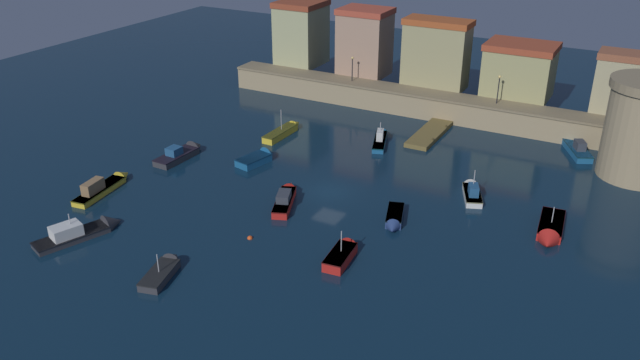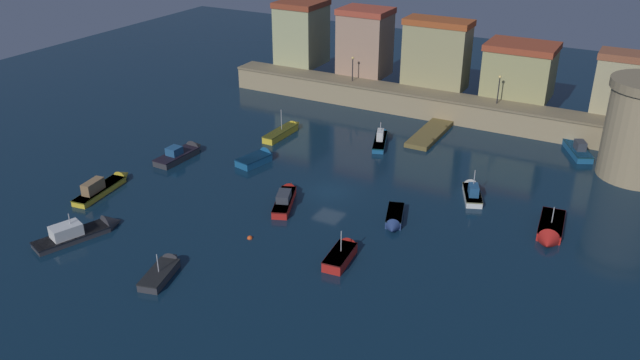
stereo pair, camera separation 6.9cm
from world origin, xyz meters
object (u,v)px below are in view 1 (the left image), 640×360
mooring_buoy_0 (250,238)px  moored_boat_7 (183,153)px  moored_boat_9 (286,197)px  moored_boat_3 (84,231)px  moored_boat_11 (575,146)px  moored_boat_5 (285,131)px  moored_boat_0 (105,186)px  moored_boat_4 (380,138)px  moored_boat_12 (472,191)px  moored_boat_6 (165,269)px  moored_boat_10 (259,158)px  quay_lamp_1 (499,85)px  moored_boat_8 (343,252)px  moored_boat_2 (394,219)px  quay_lamp_0 (352,65)px  moored_boat_1 (550,231)px

mooring_buoy_0 → moored_boat_7: bearing=145.8°
moored_boat_9 → moored_boat_3: bearing=117.1°
moored_boat_9 → moored_boat_11: size_ratio=0.98×
mooring_buoy_0 → moored_boat_5: bearing=114.4°
moored_boat_0 → moored_boat_4: (17.20, 22.88, -0.05)m
moored_boat_12 → moored_boat_5: bearing=56.2°
moored_boat_6 → moored_boat_10: (-4.97, 19.88, 0.06)m
quay_lamp_1 → moored_boat_4: 14.60m
moored_boat_4 → moored_boat_7: (-15.93, -13.40, 0.02)m
moored_boat_8 → moored_boat_12: bearing=-25.8°
moored_boat_2 → moored_boat_0: bearing=-92.6°
moored_boat_4 → moored_boat_6: size_ratio=1.37×
moored_boat_2 → moored_boat_7: 24.29m
moored_boat_4 → mooring_buoy_0: size_ratio=15.31×
quay_lamp_0 → moored_boat_10: bearing=-90.4°
quay_lamp_0 → moored_boat_7: (-7.61, -23.39, -4.45)m
moored_boat_0 → moored_boat_9: size_ratio=1.13×
moored_boat_5 → quay_lamp_1: bearing=-55.4°
moored_boat_10 → moored_boat_11: (27.20, 18.08, 0.05)m
moored_boat_12 → mooring_buoy_0: size_ratio=11.80×
quay_lamp_1 → moored_boat_6: (-13.11, -40.62, -4.65)m
moored_boat_2 → moored_boat_8: bearing=-29.1°
quay_lamp_0 → mooring_buoy_0: 34.81m
quay_lamp_0 → moored_boat_2: size_ratio=0.64×
moored_boat_0 → moored_boat_5: bearing=-27.6°
moored_boat_4 → moored_boat_9: size_ratio=1.05×
moored_boat_12 → mooring_buoy_0: (-13.16, -15.82, -0.43)m
moored_boat_0 → moored_boat_12: size_ratio=1.41×
mooring_buoy_0 → moored_boat_12: bearing=50.2°
moored_boat_7 → quay_lamp_0: bearing=-16.1°
moored_boat_6 → moored_boat_4: bearing=-21.0°
moored_boat_4 → moored_boat_11: bearing=-87.7°
moored_boat_4 → moored_boat_12: moored_boat_12 is taller
moored_boat_8 → moored_boat_6: bearing=121.9°
moored_boat_0 → moored_boat_5: (7.09, 19.72, -0.05)m
quay_lamp_0 → mooring_buoy_0: bearing=-77.5°
quay_lamp_1 → moored_boat_8: bearing=-94.7°
moored_boat_7 → mooring_buoy_0: size_ratio=14.21×
moored_boat_3 → moored_boat_0: bearing=54.1°
quay_lamp_1 → moored_boat_11: (9.12, -2.65, -4.54)m
moored_boat_2 → moored_boat_3: 24.97m
moored_boat_11 → moored_boat_12: bearing=131.1°
moored_boat_7 → moored_boat_10: bearing=-68.5°
moored_boat_2 → mooring_buoy_0: moored_boat_2 is taller
moored_boat_2 → moored_boat_3: bearing=-74.8°
moored_boat_8 → moored_boat_11: moored_boat_8 is taller
moored_boat_10 → moored_boat_2: bearing=-95.1°
moored_boat_2 → moored_boat_9: size_ratio=0.73×
moored_boat_4 → moored_boat_9: (-1.59, -16.93, 0.06)m
quay_lamp_1 → moored_boat_1: bearing=-64.7°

